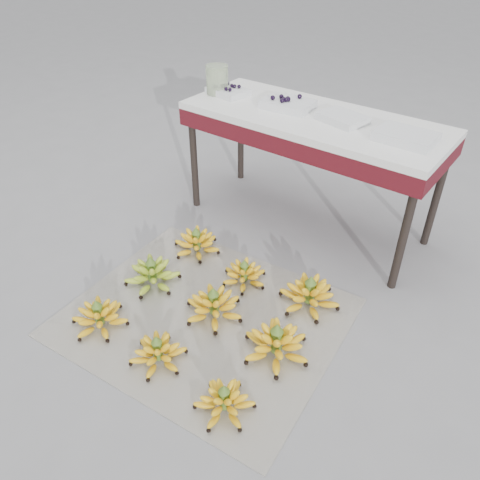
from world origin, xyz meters
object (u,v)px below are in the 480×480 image
Objects in this scene: bunch_front_right at (224,401)px; bunch_mid_left at (152,274)px; bunch_mid_center at (214,306)px; bunch_mid_right at (276,344)px; vendor_table at (312,129)px; glass_jar at (217,80)px; bunch_back_right at (309,295)px; newspaper_mat at (205,317)px; tray_right at (342,118)px; tray_far_right at (406,137)px; bunch_back_center at (244,274)px; tray_left at (288,104)px; bunch_front_center at (158,352)px; bunch_back_left at (197,243)px; bunch_front_left at (99,317)px; tray_far_left at (228,91)px.

bunch_front_right is 0.85× the size of bunch_mid_left.
bunch_mid_center is 0.37m from bunch_mid_right.
bunch_mid_right is 0.25× the size of vendor_table.
bunch_mid_center is (0.40, 0.01, -0.00)m from bunch_mid_left.
glass_jar reaches higher than bunch_front_right.
bunch_mid_left is at bearing -156.74° from bunch_back_right.
newspaper_mat is 0.38m from bunch_mid_left.
tray_right is 0.98× the size of tray_far_right.
tray_left is (-0.22, 0.69, 0.66)m from bunch_back_center.
bunch_front_center is at bearing -86.99° from newspaper_mat.
bunch_back_left is at bearing 168.61° from bunch_mid_right.
bunch_front_left is 0.71m from bunch_back_left.
tray_far_left is at bearing 145.43° from bunch_back_right.
bunch_front_right is 1.05m from bunch_back_left.
glass_jar is at bearing 125.57° from newspaper_mat.
glass_jar is at bearing 113.76° from bunch_back_left.
bunch_back_right is 1.22× the size of tray_far_left.
tray_left is at bearing 60.41° from bunch_mid_left.
tray_right reaches higher than newspaper_mat.
glass_jar is (-0.71, 1.29, 0.72)m from bunch_front_center.
bunch_back_center is at bearing -72.38° from tray_left.
tray_far_left reaches higher than bunch_front_right.
tray_far_left is 1.10m from tray_far_right.
bunch_mid_center is 0.20× the size of vendor_table.
bunch_mid_left is 1.28m from tray_right.
bunch_mid_right is at bearing -21.31° from bunch_mid_left.
bunch_front_right is 1.84m from glass_jar.
tray_far_right is (0.52, -0.03, 0.10)m from vendor_table.
tray_far_right is (0.08, 1.31, 0.66)m from bunch_front_right.
bunch_front_left is at bearing -137.14° from bunch_back_right.
bunch_back_center is 1.14× the size of tray_right.
bunch_front_center reaches higher than bunch_back_center.
tray_right reaches higher than bunch_back_center.
bunch_back_left is 0.73m from bunch_back_right.
vendor_table reaches higher than newspaper_mat.
bunch_back_left is (-0.03, 0.71, 0.00)m from bunch_front_left.
bunch_front_center is (0.02, -0.32, 0.05)m from newspaper_mat.
bunch_back_right is at bearing 5.13° from bunch_mid_left.
bunch_back_center is at bearing 99.16° from bunch_front_right.
bunch_mid_left is 0.48m from bunch_back_center.
tray_left is at bearing 176.82° from tray_far_right.
bunch_back_left is 0.98m from glass_jar.
tray_far_right is (1.10, -0.02, 0.00)m from tray_far_left.
bunch_front_right and bunch_back_center have the same top height.
bunch_mid_right is 1.28× the size of tray_far_right.
bunch_back_center is at bearing 17.81° from bunch_mid_left.
glass_jar reaches higher than bunch_mid_right.
bunch_front_center is 0.79× the size of bunch_mid_left.
bunch_front_center is 0.52m from bunch_mid_left.
tray_far_left reaches higher than bunch_back_right.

